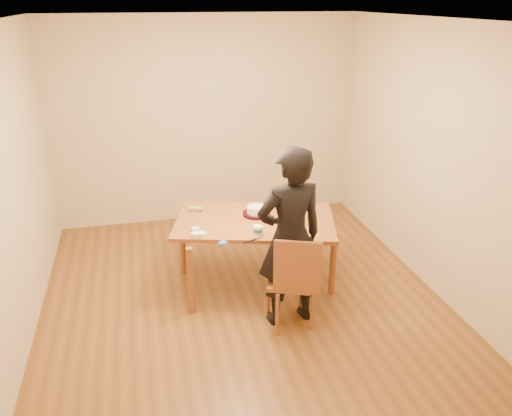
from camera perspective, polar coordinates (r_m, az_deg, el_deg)
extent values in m
cube|color=brown|center=(5.19, -1.39, -10.64)|extent=(4.00, 4.50, 0.00)
cube|color=silver|center=(4.32, -1.75, 20.66)|extent=(4.00, 4.50, 0.00)
cube|color=#C8A98B|center=(6.71, -5.68, 9.76)|extent=(4.00, 0.00, 2.70)
cube|color=#C8A98B|center=(4.63, -26.54, 1.22)|extent=(0.00, 4.50, 2.70)
cube|color=#C8A98B|center=(5.35, 19.97, 5.02)|extent=(0.00, 4.50, 2.70)
cube|color=brown|center=(5.17, -0.13, -1.52)|extent=(1.82, 1.37, 0.04)
cube|color=brown|center=(4.68, 3.93, -8.31)|extent=(0.51, 0.51, 0.04)
cylinder|color=#A80B33|center=(5.27, 0.04, -0.66)|extent=(0.29, 0.29, 0.02)
cylinder|color=white|center=(5.25, 0.04, -0.24)|extent=(0.20, 0.20, 0.06)
ellipsoid|color=white|center=(5.23, 0.04, 0.21)|extent=(0.19, 0.19, 0.03)
cylinder|color=white|center=(4.83, 0.21, -2.54)|extent=(0.09, 0.09, 0.08)
cylinder|color=#1B44B1|center=(4.68, -3.81, -3.99)|extent=(0.09, 0.09, 0.01)
ellipsoid|color=white|center=(4.68, -3.82, -3.85)|extent=(0.04, 0.04, 0.02)
cylinder|color=white|center=(4.82, -6.26, -3.03)|extent=(0.09, 0.09, 0.04)
cylinder|color=white|center=(4.93, -6.94, -2.47)|extent=(0.08, 0.08, 0.04)
cylinder|color=white|center=(4.82, -6.89, -3.04)|extent=(0.09, 0.09, 0.04)
cube|color=#CD3099|center=(5.41, -6.88, -0.20)|extent=(0.15, 0.11, 0.02)
cube|color=green|center=(5.40, -6.95, 0.02)|extent=(0.15, 0.12, 0.02)
cube|color=black|center=(4.71, -0.64, -3.76)|extent=(0.14, 0.06, 0.01)
imported|color=black|center=(4.51, 3.90, -3.49)|extent=(0.68, 0.49, 1.73)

